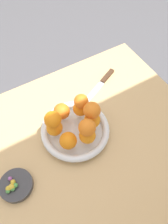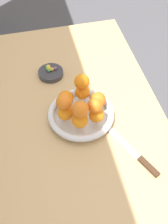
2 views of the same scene
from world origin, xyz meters
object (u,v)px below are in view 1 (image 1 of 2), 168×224
object	(u,v)px
orange_2	(54,128)
knife	(100,85)
candy_ball_4	(8,189)
orange_0	(80,109)
candy_ball_3	(12,187)
orange_8	(81,101)
candy_ball_6	(8,191)
orange_3	(68,141)
dining_table	(67,160)
candy_ball_1	(10,179)
candy_ball_0	(13,182)
orange_1	(62,111)
orange_9	(52,120)
orange_7	(87,127)
orange_4	(87,135)
candy_dish	(16,185)
fruit_bowl	(75,130)
orange_5	(92,120)
candy_ball_2	(15,185)
candy_ball_5	(13,189)
orange_6	(92,110)

from	to	relation	value
orange_2	knife	size ratio (longest dim) A/B	0.24
candy_ball_4	orange_0	bearing A→B (deg)	-159.20
candy_ball_3	candy_ball_4	distance (m)	0.01
orange_0	orange_8	bearing A→B (deg)	88.97
candy_ball_6	orange_3	bearing A→B (deg)	-170.69
dining_table	candy_ball_1	distance (m)	0.24
orange_0	orange_3	size ratio (longest dim) A/B	0.94
orange_2	candy_ball_0	distance (m)	0.22
orange_1	orange_9	world-z (taller)	orange_9
orange_2	orange_7	size ratio (longest dim) A/B	1.00
orange_3	orange_7	xyz separation A→B (m)	(-0.07, 0.01, 0.06)
dining_table	candy_ball_0	distance (m)	0.23
candy_ball_6	knife	distance (m)	0.56
orange_4	candy_ball_1	distance (m)	0.29
candy_dish	orange_0	distance (m)	0.35
orange_7	orange_3	bearing A→B (deg)	-12.84
fruit_bowl	orange_2	world-z (taller)	orange_2
fruit_bowl	orange_5	size ratio (longest dim) A/B	4.33
orange_0	orange_7	bearing A→B (deg)	71.15
orange_4	candy_ball_2	xyz separation A→B (m)	(0.28, 0.02, -0.04)
orange_5	fruit_bowl	bearing A→B (deg)	-16.88
orange_1	orange_9	bearing A→B (deg)	41.04
orange_0	candy_ball_2	size ratio (longest dim) A/B	3.64
orange_5	orange_7	bearing A→B (deg)	42.51
fruit_bowl	candy_ball_5	size ratio (longest dim) A/B	17.18
orange_0	orange_7	distance (m)	0.13
fruit_bowl	orange_1	size ratio (longest dim) A/B	4.20
orange_6	orange_9	world-z (taller)	orange_6
orange_5	candy_ball_0	distance (m)	0.34
fruit_bowl	orange_9	world-z (taller)	orange_9
candy_dish	candy_ball_4	bearing A→B (deg)	11.42
orange_5	knife	distance (m)	0.24
fruit_bowl	orange_1	bearing A→B (deg)	-76.88
candy_dish	orange_9	world-z (taller)	orange_9
orange_9	dining_table	bearing A→B (deg)	93.54
orange_8	orange_9	distance (m)	0.13
orange_5	orange_7	distance (m)	0.09
orange_7	candy_dish	bearing A→B (deg)	2.77
candy_ball_6	candy_ball_4	bearing A→B (deg)	-121.50
candy_ball_3	knife	xyz separation A→B (m)	(-0.49, -0.24, -0.03)
orange_8	candy_ball_0	world-z (taller)	orange_8
orange_0	candy_ball_0	distance (m)	0.35
orange_5	orange_9	size ratio (longest dim) A/B	1.01
candy_ball_0	orange_1	bearing A→B (deg)	-151.11
orange_7	knife	bearing A→B (deg)	-132.51
candy_ball_4	candy_dish	bearing A→B (deg)	-168.58
orange_9	knife	size ratio (longest dim) A/B	0.24
orange_3	knife	distance (m)	0.34
orange_0	orange_6	world-z (taller)	orange_6
dining_table	candy_dish	world-z (taller)	candy_dish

